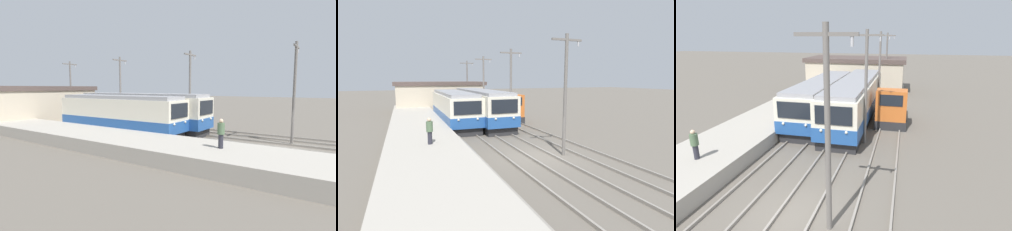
% 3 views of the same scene
% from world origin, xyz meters
% --- Properties ---
extents(ground_plane, '(200.00, 200.00, 0.00)m').
position_xyz_m(ground_plane, '(0.00, 0.00, 0.00)').
color(ground_plane, '#665E54').
extents(platform_left, '(4.50, 54.00, 0.87)m').
position_xyz_m(platform_left, '(-6.25, 0.00, 0.43)').
color(platform_left, '#ADA599').
rests_on(platform_left, ground).
extents(track_left, '(1.54, 60.00, 0.14)m').
position_xyz_m(track_left, '(-2.60, 0.00, 0.07)').
color(track_left, gray).
rests_on(track_left, ground).
extents(track_center, '(1.54, 60.00, 0.14)m').
position_xyz_m(track_center, '(0.20, 0.00, 0.07)').
color(track_center, gray).
rests_on(track_center, ground).
extents(track_right, '(1.54, 60.00, 0.14)m').
position_xyz_m(track_right, '(3.20, 0.00, 0.07)').
color(track_right, gray).
rests_on(track_right, ground).
extents(commuter_train_left, '(2.84, 12.10, 3.39)m').
position_xyz_m(commuter_train_left, '(-2.60, 12.52, 1.59)').
color(commuter_train_left, '#28282B').
rests_on(commuter_train_left, ground).
extents(commuter_train_center, '(2.84, 13.80, 3.52)m').
position_xyz_m(commuter_train_center, '(0.20, 12.57, 1.64)').
color(commuter_train_center, '#28282B').
rests_on(commuter_train_center, ground).
extents(shunting_locomotive, '(2.40, 4.59, 3.00)m').
position_xyz_m(shunting_locomotive, '(3.20, 12.72, 1.21)').
color(shunting_locomotive, '#28282B').
rests_on(shunting_locomotive, ground).
extents(catenary_mast_near, '(2.00, 0.20, 7.26)m').
position_xyz_m(catenary_mast_near, '(1.71, -0.35, 3.95)').
color(catenary_mast_near, slate).
rests_on(catenary_mast_near, ground).
extents(catenary_mast_mid, '(2.00, 0.20, 7.26)m').
position_xyz_m(catenary_mast_mid, '(1.71, 8.08, 3.95)').
color(catenary_mast_mid, slate).
rests_on(catenary_mast_mid, ground).
extents(catenary_mast_far, '(2.00, 0.20, 7.26)m').
position_xyz_m(catenary_mast_far, '(1.71, 16.51, 3.95)').
color(catenary_mast_far, slate).
rests_on(catenary_mast_far, ground).
extents(catenary_mast_distant, '(2.00, 0.20, 7.26)m').
position_xyz_m(catenary_mast_distant, '(1.71, 24.95, 3.95)').
color(catenary_mast_distant, slate).
rests_on(catenary_mast_distant, ground).
extents(person_on_platform, '(0.38, 0.38, 1.56)m').
position_xyz_m(person_on_platform, '(-5.97, 1.96, 1.71)').
color(person_on_platform, '#282833').
rests_on(person_on_platform, platform_left).
extents(station_building, '(12.60, 6.30, 4.21)m').
position_xyz_m(station_building, '(-2.20, 26.00, 2.13)').
color(station_building, beige).
rests_on(station_building, ground).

